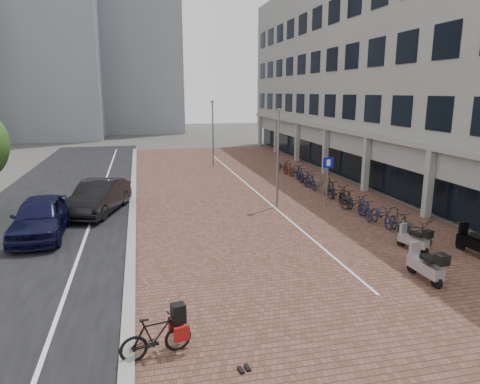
# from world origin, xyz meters

# --- Properties ---
(ground) EXTENTS (140.00, 140.00, 0.00)m
(ground) POSITION_xyz_m (0.00, 0.00, 0.00)
(ground) COLOR #474442
(ground) RESTS_ON ground
(plaza_brick) EXTENTS (14.50, 42.00, 0.04)m
(plaza_brick) POSITION_xyz_m (2.00, 12.00, 0.01)
(plaza_brick) COLOR brown
(plaza_brick) RESTS_ON ground
(street_asphalt) EXTENTS (8.00, 50.00, 0.03)m
(street_asphalt) POSITION_xyz_m (-9.00, 12.00, 0.01)
(street_asphalt) COLOR black
(street_asphalt) RESTS_ON ground
(curb) EXTENTS (0.35, 42.00, 0.14)m
(curb) POSITION_xyz_m (-5.10, 12.00, 0.07)
(curb) COLOR gray
(curb) RESTS_ON ground
(lane_line) EXTENTS (0.12, 44.00, 0.00)m
(lane_line) POSITION_xyz_m (-7.00, 12.00, 0.02)
(lane_line) COLOR white
(lane_line) RESTS_ON street_asphalt
(parking_line) EXTENTS (0.10, 30.00, 0.00)m
(parking_line) POSITION_xyz_m (2.20, 12.00, 0.04)
(parking_line) COLOR white
(parking_line) RESTS_ON plaza_brick
(office_building) EXTENTS (8.40, 40.00, 15.00)m
(office_building) POSITION_xyz_m (12.97, 16.00, 8.44)
(office_building) COLOR gray
(office_building) RESTS_ON ground
(bg_towers) EXTENTS (33.00, 23.00, 32.00)m
(bg_towers) POSITION_xyz_m (-14.34, 48.94, 13.96)
(bg_towers) COLOR gray
(bg_towers) RESTS_ON ground
(car_navy) EXTENTS (2.03, 5.00, 1.70)m
(car_navy) POSITION_xyz_m (-8.79, 5.23, 0.85)
(car_navy) COLOR black
(car_navy) RESTS_ON ground
(car_dark) EXTENTS (3.17, 5.31, 1.65)m
(car_dark) POSITION_xyz_m (-6.72, 8.52, 0.83)
(car_dark) COLOR black
(car_dark) RESTS_ON ground
(hero_bike) EXTENTS (1.76, 0.85, 1.20)m
(hero_bike) POSITION_xyz_m (-4.43, -4.61, 0.53)
(hero_bike) COLOR black
(hero_bike) RESTS_ON ground
(shoes) EXTENTS (0.35, 0.31, 0.08)m
(shoes) POSITION_xyz_m (-2.59, -5.63, 0.04)
(shoes) COLOR black
(shoes) RESTS_ON ground
(scooter_front) EXTENTS (0.86, 1.52, 1.00)m
(scooter_front) POSITION_xyz_m (5.47, 0.14, 0.50)
(scooter_front) COLOR #B5B6BB
(scooter_front) RESTS_ON ground
(scooter_mid) EXTENTS (0.69, 1.76, 1.18)m
(scooter_mid) POSITION_xyz_m (7.41, -0.81, 0.59)
(scooter_mid) COLOR black
(scooter_mid) RESTS_ON ground
(scooter_back) EXTENTS (0.59, 1.71, 1.17)m
(scooter_back) POSITION_xyz_m (4.20, -2.36, 0.58)
(scooter_back) COLOR #A1A1A6
(scooter_back) RESTS_ON ground
(parking_sign) EXTENTS (0.55, 0.11, 2.66)m
(parking_sign) POSITION_xyz_m (4.96, 7.05, 1.81)
(parking_sign) COLOR slate
(parking_sign) RESTS_ON ground
(lamp_near) EXTENTS (0.12, 0.12, 5.10)m
(lamp_near) POSITION_xyz_m (2.36, 7.52, 2.55)
(lamp_near) COLOR gray
(lamp_near) RESTS_ON ground
(lamp_far) EXTENTS (0.12, 0.12, 5.24)m
(lamp_far) POSITION_xyz_m (1.21, 21.00, 2.62)
(lamp_far) COLOR gray
(lamp_far) RESTS_ON ground
(bike_row) EXTENTS (1.32, 18.14, 1.05)m
(bike_row) POSITION_xyz_m (5.95, 9.05, 0.52)
(bike_row) COLOR black
(bike_row) RESTS_ON ground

